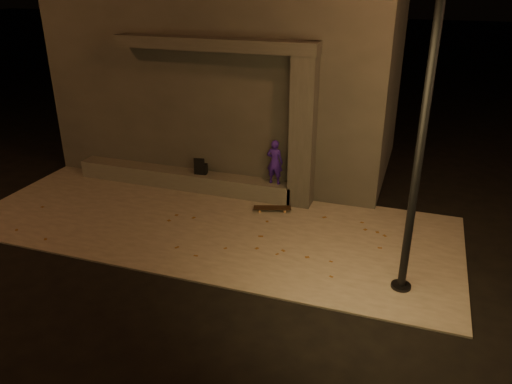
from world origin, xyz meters
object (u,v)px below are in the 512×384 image
at_px(backpack, 201,168).
at_px(skateboard, 272,208).
at_px(column, 303,134).
at_px(street_lamp_0, 432,62).
at_px(skateboarder, 275,162).

bearing_deg(backpack, skateboard, -24.33).
distance_m(column, street_lamp_0, 4.51).
distance_m(column, skateboarder, 1.04).
xyz_separation_m(column, backpack, (-2.67, 0.00, -1.20)).
distance_m(skateboarder, skateboard, 1.15).
distance_m(skateboard, street_lamp_0, 5.53).
height_order(backpack, street_lamp_0, street_lamp_0).
xyz_separation_m(skateboarder, street_lamp_0, (3.30, -2.91, 3.01)).
height_order(column, backpack, column).
relative_size(backpack, street_lamp_0, 0.06).
relative_size(column, street_lamp_0, 0.50).
bearing_deg(backpack, column, -7.51).
bearing_deg(skateboarder, backpack, 4.69).
bearing_deg(street_lamp_0, skateboard, 144.31).
bearing_deg(skateboard, backpack, 145.86).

